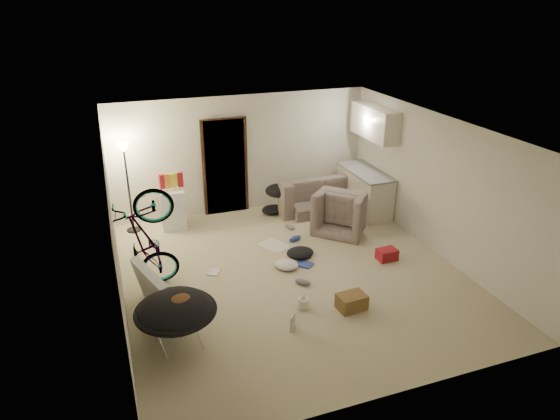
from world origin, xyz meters
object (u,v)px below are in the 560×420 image
object	(u,v)px
floor_lamp	(126,169)
bicycle	(149,261)
armchair	(344,214)
mini_fridge	(173,209)
drink_case_a	(352,302)
tv_box	(155,291)
drink_case_b	(387,254)
sofa	(319,196)
saucer_chair	(176,317)
juicer	(304,303)
kitchen_counter	(364,192)

from	to	relation	value
floor_lamp	bicycle	size ratio (longest dim) A/B	1.02
armchair	mini_fridge	size ratio (longest dim) A/B	1.22
armchair	drink_case_a	bearing A→B (deg)	110.16
tv_box	drink_case_b	distance (m)	4.08
sofa	bicycle	size ratio (longest dim) A/B	1.10
drink_case_a	floor_lamp	bearing A→B (deg)	121.96
bicycle	floor_lamp	bearing A→B (deg)	8.54
saucer_chair	tv_box	world-z (taller)	saucer_chair
mini_fridge	saucer_chair	size ratio (longest dim) A/B	0.74
sofa	drink_case_b	xyz separation A→B (m)	(0.21, -2.55, -0.19)
floor_lamp	juicer	world-z (taller)	floor_lamp
bicycle	tv_box	distance (m)	0.75
tv_box	drink_case_b	xyz separation A→B (m)	(4.07, 0.26, -0.26)
bicycle	mini_fridge	size ratio (longest dim) A/B	2.21
juicer	bicycle	bearing A→B (deg)	146.59
sofa	floor_lamp	bearing A→B (deg)	-4.00
drink_case_b	kitchen_counter	bearing A→B (deg)	70.61
armchair	juicer	world-z (taller)	armchair
floor_lamp	sofa	distance (m)	4.10
kitchen_counter	tv_box	size ratio (longest dim) A/B	1.37
bicycle	mini_fridge	world-z (taller)	bicycle
saucer_chair	sofa	bearing A→B (deg)	45.05
sofa	drink_case_a	world-z (taller)	sofa
tv_box	drink_case_a	distance (m)	2.92
bicycle	drink_case_b	world-z (taller)	bicycle
drink_case_b	tv_box	bearing A→B (deg)	-178.23
mini_fridge	juicer	bearing A→B (deg)	-64.56
tv_box	juicer	xyz separation A→B (m)	(2.10, -0.64, -0.27)
mini_fridge	drink_case_a	world-z (taller)	mini_fridge
floor_lamp	bicycle	xyz separation A→B (m)	(0.10, -2.26, -0.84)
kitchen_counter	juicer	bearing A→B (deg)	-131.32
saucer_chair	juicer	xyz separation A→B (m)	(1.92, 0.24, -0.36)
floor_lamp	juicer	xyz separation A→B (m)	(2.20, -3.65, -1.21)
tv_box	juicer	size ratio (longest dim) A/B	4.68
kitchen_counter	tv_box	xyz separation A→B (m)	(-4.73, -2.36, -0.08)
armchair	mini_fridge	xyz separation A→B (m)	(-3.22, 1.22, 0.08)
kitchen_counter	sofa	world-z (taller)	kitchen_counter
drink_case_b	juicer	bearing A→B (deg)	-157.44
floor_lamp	kitchen_counter	xyz separation A→B (m)	(4.83, -0.65, -0.87)
floor_lamp	tv_box	size ratio (longest dim) A/B	1.65
juicer	drink_case_b	bearing A→B (deg)	24.45
tv_box	drink_case_a	world-z (taller)	tv_box
sofa	mini_fridge	world-z (taller)	mini_fridge
floor_lamp	mini_fridge	xyz separation A→B (m)	(0.80, -0.10, -0.90)
floor_lamp	kitchen_counter	distance (m)	4.95
kitchen_counter	drink_case_b	distance (m)	2.23
mini_fridge	juicer	world-z (taller)	mini_fridge
bicycle	tv_box	world-z (taller)	bicycle
drink_case_a	juicer	bearing A→B (deg)	154.73
mini_fridge	juicer	distance (m)	3.82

